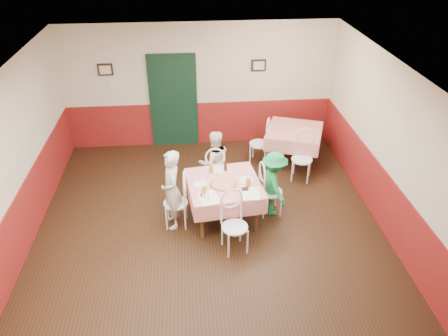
{
  "coord_description": "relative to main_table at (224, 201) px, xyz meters",
  "views": [
    {
      "loc": [
        -0.28,
        -5.77,
        4.83
      ],
      "look_at": [
        0.27,
        0.5,
        1.05
      ],
      "focal_mm": 35.0,
      "sensor_mm": 36.0,
      "label": 1
    }
  ],
  "objects": [
    {
      "name": "floor",
      "position": [
        -0.27,
        -0.5,
        -0.38
      ],
      "size": [
        7.0,
        7.0,
        0.0
      ],
      "primitive_type": "plane",
      "color": "black",
      "rests_on": "ground"
    },
    {
      "name": "ceiling",
      "position": [
        -0.27,
        -0.5,
        2.42
      ],
      "size": [
        7.0,
        7.0,
        0.0
      ],
      "primitive_type": "plane",
      "color": "white",
      "rests_on": "back_wall"
    },
    {
      "name": "back_wall",
      "position": [
        -0.27,
        3.0,
        1.02
      ],
      "size": [
        6.0,
        0.1,
        2.8
      ],
      "primitive_type": "cube",
      "color": "beige",
      "rests_on": "ground"
    },
    {
      "name": "left_wall",
      "position": [
        -3.27,
        -0.5,
        1.02
      ],
      "size": [
        0.1,
        7.0,
        2.8
      ],
      "primitive_type": "cube",
      "color": "beige",
      "rests_on": "ground"
    },
    {
      "name": "right_wall",
      "position": [
        2.73,
        -0.5,
        1.02
      ],
      "size": [
        0.1,
        7.0,
        2.8
      ],
      "primitive_type": "cube",
      "color": "beige",
      "rests_on": "ground"
    },
    {
      "name": "wainscot_back",
      "position": [
        -0.27,
        2.99,
        0.12
      ],
      "size": [
        6.0,
        0.03,
        1.0
      ],
      "primitive_type": "cube",
      "color": "maroon",
      "rests_on": "ground"
    },
    {
      "name": "wainscot_left",
      "position": [
        -3.26,
        -0.5,
        0.12
      ],
      "size": [
        0.03,
        7.0,
        1.0
      ],
      "primitive_type": "cube",
      "color": "maroon",
      "rests_on": "ground"
    },
    {
      "name": "wainscot_right",
      "position": [
        2.71,
        -0.5,
        0.12
      ],
      "size": [
        0.03,
        7.0,
        1.0
      ],
      "primitive_type": "cube",
      "color": "maroon",
      "rests_on": "ground"
    },
    {
      "name": "door",
      "position": [
        -0.87,
        2.95,
        0.68
      ],
      "size": [
        0.96,
        0.06,
        2.1
      ],
      "primitive_type": "cube",
      "color": "black",
      "rests_on": "ground"
    },
    {
      "name": "picture_left",
      "position": [
        -2.27,
        2.95,
        1.48
      ],
      "size": [
        0.32,
        0.03,
        0.26
      ],
      "primitive_type": "cube",
      "color": "black",
      "rests_on": "back_wall"
    },
    {
      "name": "picture_right",
      "position": [
        1.03,
        2.95,
        1.48
      ],
      "size": [
        0.32,
        0.03,
        0.26
      ],
      "primitive_type": "cube",
      "color": "black",
      "rests_on": "back_wall"
    },
    {
      "name": "thermostat",
      "position": [
        -2.17,
        2.95,
        1.12
      ],
      "size": [
        0.1,
        0.03,
        0.1
      ],
      "primitive_type": "cube",
      "color": "white",
      "rests_on": "back_wall"
    },
    {
      "name": "main_table",
      "position": [
        0.0,
        0.0,
        0.0
      ],
      "size": [
        1.35,
        1.35,
        0.77
      ],
      "primitive_type": "cube",
      "rotation": [
        0.0,
        0.0,
        0.12
      ],
      "color": "red",
      "rests_on": "ground"
    },
    {
      "name": "second_table",
      "position": [
        1.68,
        1.94,
        0.0
      ],
      "size": [
        1.44,
        1.44,
        0.77
      ],
      "primitive_type": "cube",
      "rotation": [
        0.0,
        0.0,
        -0.35
      ],
      "color": "red",
      "rests_on": "ground"
    },
    {
      "name": "chair_left",
      "position": [
        -0.84,
        -0.1,
        0.08
      ],
      "size": [
        0.44,
        0.44,
        0.9
      ],
      "primitive_type": null,
      "rotation": [
        0.0,
        0.0,
        -1.62
      ],
      "color": "white",
      "rests_on": "ground"
    },
    {
      "name": "chair_right",
      "position": [
        0.84,
        0.1,
        0.08
      ],
      "size": [
        0.46,
        0.46,
        0.9
      ],
      "primitive_type": null,
      "rotation": [
        0.0,
        0.0,
        1.66
      ],
      "color": "white",
      "rests_on": "ground"
    },
    {
      "name": "chair_far",
      "position": [
        -0.1,
        0.84,
        0.08
      ],
      "size": [
        0.43,
        0.43,
        0.9
      ],
      "primitive_type": null,
      "rotation": [
        0.0,
        0.0,
        3.11
      ],
      "color": "white",
      "rests_on": "ground"
    },
    {
      "name": "chair_near",
      "position": [
        0.1,
        -0.84,
        0.08
      ],
      "size": [
        0.51,
        0.51,
        0.9
      ],
      "primitive_type": null,
      "rotation": [
        0.0,
        0.0,
        0.24
      ],
      "color": "white",
      "rests_on": "ground"
    },
    {
      "name": "chair_second_a",
      "position": [
        0.93,
        1.94,
        0.08
      ],
      "size": [
        0.54,
        0.54,
        0.9
      ],
      "primitive_type": null,
      "rotation": [
        0.0,
        0.0,
        -1.92
      ],
      "color": "white",
      "rests_on": "ground"
    },
    {
      "name": "chair_second_b",
      "position": [
        1.68,
        1.19,
        0.08
      ],
      "size": [
        0.54,
        0.54,
        0.9
      ],
      "primitive_type": null,
      "rotation": [
        0.0,
        0.0,
        -0.35
      ],
      "color": "white",
      "rests_on": "ground"
    },
    {
      "name": "pizza",
      "position": [
        -0.02,
        -0.06,
        0.4
      ],
      "size": [
        0.48,
        0.48,
        0.03
      ],
      "primitive_type": "cylinder",
      "rotation": [
        0.0,
        0.0,
        0.12
      ],
      "color": "#B74723",
      "rests_on": "main_table"
    },
    {
      "name": "plate_left",
      "position": [
        -0.41,
        -0.03,
        0.39
      ],
      "size": [
        0.28,
        0.28,
        0.01
      ],
      "primitive_type": "cylinder",
      "rotation": [
        0.0,
        0.0,
        0.12
      ],
      "color": "white",
      "rests_on": "main_table"
    },
    {
      "name": "plate_right",
      "position": [
        0.39,
        0.02,
        0.39
      ],
      "size": [
        0.28,
        0.28,
        0.01
      ],
      "primitive_type": "cylinder",
      "rotation": [
        0.0,
        0.0,
        0.12
      ],
      "color": "white",
      "rests_on": "main_table"
    },
    {
      "name": "plate_far",
      "position": [
        -0.05,
        0.41,
        0.39
      ],
      "size": [
        0.28,
        0.28,
        0.01
      ],
      "primitive_type": "cylinder",
      "rotation": [
        0.0,
        0.0,
        0.12
      ],
      "color": "white",
      "rests_on": "main_table"
    },
    {
      "name": "glass_a",
      "position": [
        -0.35,
        -0.29,
        0.45
      ],
      "size": [
        0.08,
        0.08,
        0.13
      ],
      "primitive_type": "cylinder",
      "rotation": [
        0.0,
        0.0,
        0.12
      ],
      "color": "#BF7219",
      "rests_on": "main_table"
    },
    {
      "name": "glass_b",
      "position": [
        0.39,
        -0.16,
        0.46
      ],
      "size": [
        0.09,
        0.09,
        0.15
      ],
      "primitive_type": "cylinder",
      "rotation": [
        0.0,
        0.0,
        0.12
      ],
      "color": "#BF7219",
      "rests_on": "main_table"
    },
    {
      "name": "glass_c",
      "position": [
        -0.2,
        0.35,
        0.45
      ],
      "size": [
        0.08,
        0.08,
        0.13
      ],
      "primitive_type": "cylinder",
      "rotation": [
        0.0,
        0.0,
        0.12
      ],
      "color": "#BF7219",
      "rests_on": "main_table"
    },
    {
      "name": "beer_bottle",
      "position": [
        0.06,
        0.38,
        0.49
      ],
      "size": [
        0.06,
        0.06,
        0.21
      ],
      "primitive_type": "cylinder",
      "rotation": [
        0.0,
        0.0,
        0.12
      ],
      "color": "#381C0A",
      "rests_on": "main_table"
    },
    {
      "name": "shaker_a",
      "position": [
        -0.36,
        -0.44,
        0.43
      ],
      "size": [
        0.04,
        0.04,
        0.09
      ],
      "primitive_type": "cylinder",
      "rotation": [
        0.0,
        0.0,
        0.12
      ],
      "color": "silver",
      "rests_on": "main_table"
    },
    {
      "name": "shaker_b",
      "position": [
        -0.3,
        -0.49,
        0.43
      ],
      "size": [
        0.04,
        0.04,
        0.09
      ],
      "primitive_type": "cylinder",
      "rotation": [
        0.0,
        0.0,
        0.12
      ],
      "color": "silver",
      "rests_on": "main_table"
    },
    {
      "name": "shaker_c",
      "position": [
        -0.4,
        -0.4,
        0.43
      ],
      "size": [
        0.04,
        0.04,
        0.09
      ],
      "primitive_type": "cylinder",
      "rotation": [
        0.0,
        0.0,
        0.12
      ],
      "color": "#B23319",
      "rests_on": "main_table"
    },
    {
      "name": "menu_left",
      "position": [
        -0.29,
        -0.44,
        0.39
      ],
      "size": [
        0.39,
        0.46,
        0.0
      ],
      "primitive_type": "cube",
      "rotation": [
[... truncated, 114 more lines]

